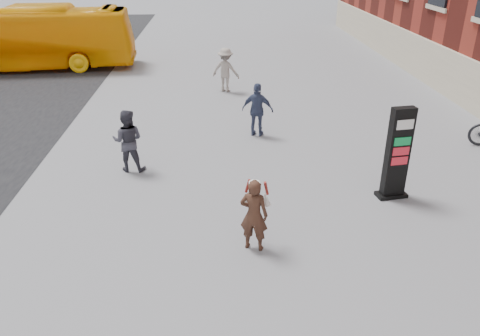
{
  "coord_description": "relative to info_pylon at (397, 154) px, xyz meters",
  "views": [
    {
      "loc": [
        -0.04,
        -8.24,
        5.63
      ],
      "look_at": [
        0.47,
        0.66,
        1.34
      ],
      "focal_mm": 35.0,
      "sensor_mm": 36.0,
      "label": 1
    }
  ],
  "objects": [
    {
      "name": "ground",
      "position": [
        -4.25,
        -1.62,
        -1.14
      ],
      "size": [
        100.0,
        100.0,
        0.0
      ],
      "primitive_type": "plane",
      "color": "#9E9EA3"
    },
    {
      "name": "info_pylon",
      "position": [
        0.0,
        0.0,
        0.0
      ],
      "size": [
        0.78,
        0.47,
        2.29
      ],
      "rotation": [
        0.0,
        0.0,
        0.15
      ],
      "color": "black",
      "rests_on": "ground"
    },
    {
      "name": "woman",
      "position": [
        -3.56,
        -1.95,
        -0.34
      ],
      "size": [
        0.71,
        0.68,
        1.56
      ],
      "rotation": [
        0.0,
        0.0,
        2.82
      ],
      "color": "#331C13",
      "rests_on": "ground"
    },
    {
      "name": "bus",
      "position": [
        -13.6,
        13.81,
        0.35
      ],
      "size": [
        10.87,
        3.17,
        2.99
      ],
      "primitive_type": "imported",
      "rotation": [
        0.0,
        0.0,
        1.63
      ],
      "color": "#FFAE08",
      "rests_on": "road"
    },
    {
      "name": "pedestrian_a",
      "position": [
        -6.63,
        1.89,
        -0.28
      ],
      "size": [
        0.88,
        0.71,
        1.72
      ],
      "primitive_type": "imported",
      "rotation": [
        0.0,
        0.0,
        3.07
      ],
      "color": "#373641",
      "rests_on": "ground"
    },
    {
      "name": "pedestrian_b",
      "position": [
        -3.79,
        9.33,
        -0.24
      ],
      "size": [
        1.33,
        1.07,
        1.8
      ],
      "primitive_type": "imported",
      "rotation": [
        0.0,
        0.0,
        2.74
      ],
      "color": "gray",
      "rests_on": "ground"
    },
    {
      "name": "pedestrian_c",
      "position": [
        -2.92,
        4.25,
        -0.28
      ],
      "size": [
        1.09,
        0.7,
        1.72
      ],
      "primitive_type": "imported",
      "rotation": [
        0.0,
        0.0,
        2.84
      ],
      "color": "#3A4362",
      "rests_on": "ground"
    }
  ]
}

